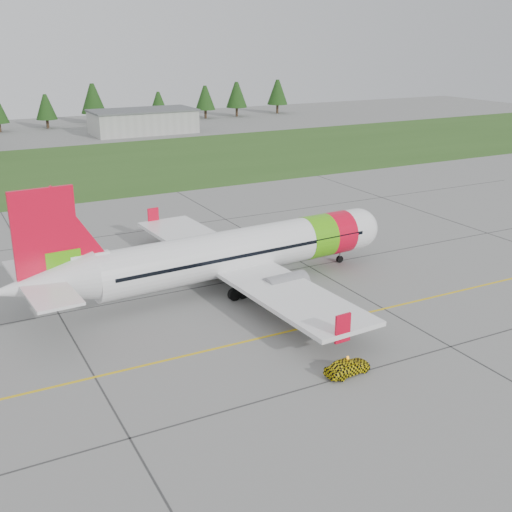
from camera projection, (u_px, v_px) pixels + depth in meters
ground at (342, 378)px, 44.05m from camera, size 320.00×320.00×0.00m
aircraft at (232, 253)px, 59.11m from camera, size 37.57×34.65×11.38m
follow_me_car at (348, 352)px, 44.00m from camera, size 1.31×1.51×3.47m
grass_strip at (72, 169)px, 112.62m from camera, size 320.00×50.00×0.03m
taxi_guideline at (283, 333)px, 50.73m from camera, size 120.00×0.25×0.02m
hangar_east at (143, 122)px, 152.89m from camera, size 24.00×12.00×5.20m
treeline at (19, 109)px, 157.83m from camera, size 160.00×8.00×10.00m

